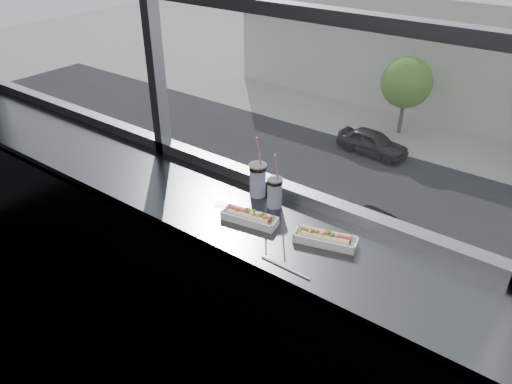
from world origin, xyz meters
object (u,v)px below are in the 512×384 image
Objects in this scene: soda_cup_right at (275,191)px; loose_straw at (285,267)px; hotdog_tray_left at (250,217)px; tree_left at (406,83)px; car_near_b at (382,224)px; soda_cup_left at (258,178)px; wrapper at (221,205)px; hotdog_tray_right at (326,238)px; car_far_a at (373,139)px.

soda_cup_right is 0.49m from loose_straw.
hotdog_tray_left reaches higher than tree_left.
loose_straw is 20.65m from car_near_b.
soda_cup_left is 0.07× the size of tree_left.
wrapper is at bearing 164.14° from hotdog_tray_left.
soda_cup_left reaches higher than wrapper.
car_near_b is at bearing -70.59° from tree_left.
soda_cup_left is 1.42× the size of loose_straw.
soda_cup_right is 0.27m from wrapper.
hotdog_tray_left is at bearing 173.71° from hotdog_tray_right.
loose_straw is 0.56m from wrapper.
car_far_a reaches higher than car_near_b.
soda_cup_right reaches higher than tree_left.
soda_cup_right reaches higher than car_far_a.
soda_cup_right is 0.05× the size of car_near_b.
loose_straw is at bearing -70.87° from tree_left.
tree_left reaches higher than car_near_b.
hotdog_tray_left is 0.37m from hotdog_tray_right.
hotdog_tray_left is 0.06× the size of tree_left.
loose_straw is 0.04× the size of car_far_a.
tree_left is (-9.57, 28.13, -8.77)m from soda_cup_right.
hotdog_tray_right is 0.51m from soda_cup_left.
wrapper reaches higher than car_far_a.
hotdog_tray_right reaches higher than wrapper.
soda_cup_left is at bearing -154.52° from car_far_a.
wrapper is at bearing -154.84° from car_far_a.
hotdog_tray_right is 0.87× the size of soda_cup_left.
hotdog_tray_left is 31.12m from tree_left.
soda_cup_left reaches higher than tree_left.
loose_straw is (0.32, -0.18, -0.02)m from hotdog_tray_left.
car_near_b is 1.16× the size of tree_left.
car_far_a is at bearing 111.47° from soda_cup_left.
car_far_a is at bearing 111.71° from soda_cup_right.
wrapper is at bearing 168.34° from hotdog_tray_right.
tree_left is (-9.88, 28.49, -8.69)m from loose_straw.
loose_straw is at bearing -42.25° from soda_cup_left.
soda_cup_left is at bearing 138.03° from loose_straw.
wrapper is 0.02× the size of tree_left.
soda_cup_right is at bearing 38.44° from wrapper.
loose_straw is 31.38m from tree_left.
car_far_a is at bearing 112.33° from loose_straw.
loose_straw is 28.65m from car_far_a.
soda_cup_right is 0.06× the size of tree_left.
hotdog_tray_right is at bearing -18.17° from soda_cup_right.
car_far_a is (-9.48, 24.09, -11.16)m from soda_cup_left.
wrapper is (-0.21, -0.16, -0.07)m from soda_cup_right.
hotdog_tray_left reaches higher than car_far_a.
soda_cup_left is at bearing 107.74° from hotdog_tray_left.
hotdog_tray_left is at bearing 150.92° from loose_straw.
tree_left is at bearing 3.53° from car_far_a.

